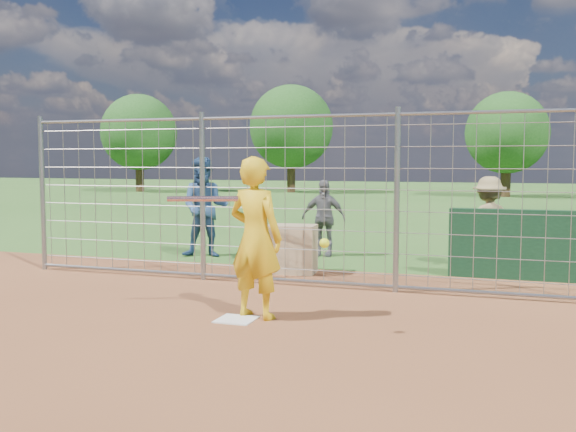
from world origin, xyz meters
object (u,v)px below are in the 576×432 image
(equipment_bin, at_px, (291,249))
(bystander_b, at_px, (323,218))
(batter, at_px, (255,238))
(bystander_a, at_px, (205,207))
(bystander_c, at_px, (489,223))

(equipment_bin, bearing_deg, bystander_b, 84.16)
(batter, relative_size, bystander_a, 0.99)
(bystander_a, distance_m, equipment_bin, 2.51)
(bystander_b, bearing_deg, bystander_c, -9.64)
(equipment_bin, bearing_deg, batter, -85.78)
(batter, distance_m, bystander_b, 5.10)
(batter, bearing_deg, equipment_bin, -66.74)
(bystander_a, bearing_deg, batter, -72.14)
(batter, xyz_separation_m, equipment_bin, (-0.56, 3.03, -0.55))
(equipment_bin, bearing_deg, bystander_a, 145.00)
(bystander_b, xyz_separation_m, equipment_bin, (0.01, -2.03, -0.35))
(bystander_b, distance_m, bystander_c, 3.13)
(bystander_a, bearing_deg, bystander_c, -11.14)
(batter, bearing_deg, bystander_a, -44.48)
(batter, height_order, equipment_bin, batter)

